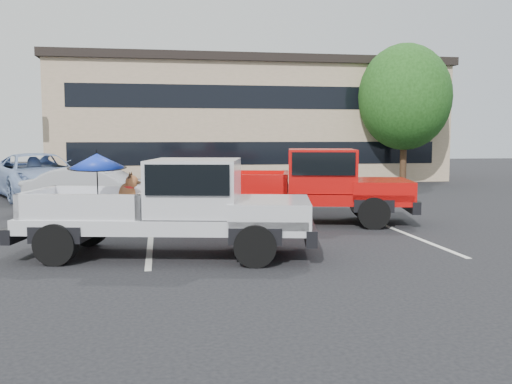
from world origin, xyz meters
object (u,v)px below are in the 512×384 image
silver_sedan (100,190)px  silver_pickup (183,202)px  tree_right (405,97)px  red_pickup (315,183)px  tree_back (304,102)px  blue_suv (38,175)px

silver_sedan → silver_pickup: bearing=-146.5°
tree_right → red_pickup: bearing=-123.5°
tree_back → blue_suv: size_ratio=1.18×
tree_right → tree_back: size_ratio=0.95×
blue_suv → tree_right: bearing=-12.4°
silver_pickup → silver_sedan: size_ratio=1.38×
tree_right → tree_back: tree_back is taller
red_pickup → silver_sedan: (-5.87, 2.82, -0.37)m
tree_back → blue_suv: bearing=-138.7°
red_pickup → silver_sedan: 6.52m
tree_back → red_pickup: size_ratio=1.13×
silver_pickup → tree_right: bearing=65.3°
silver_pickup → silver_sedan: bearing=120.7°
tree_right → silver_pickup: size_ratio=1.14×
tree_right → silver_sedan: 16.52m
tree_back → red_pickup: 20.42m
tree_right → tree_back: 8.55m
tree_back → silver_pickup: tree_back is taller
tree_back → silver_sedan: tree_back is taller
silver_pickup → silver_sedan: silver_pickup is taller
tree_right → blue_suv: bearing=-167.2°
tree_right → silver_sedan: size_ratio=1.56×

